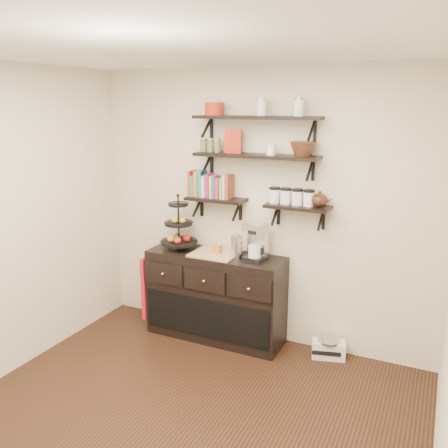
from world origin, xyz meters
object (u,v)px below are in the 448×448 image
sideboard (216,296)px  fruit_stand (179,231)px  radio (328,349)px  coffee_maker (256,242)px

sideboard → fruit_stand: fruit_stand is taller
fruit_stand → radio: 1.87m
sideboard → fruit_stand: size_ratio=2.55×
coffee_maker → sideboard: bearing=-165.1°
sideboard → coffee_maker: (0.43, 0.02, 0.62)m
sideboard → coffee_maker: bearing=3.3°
sideboard → radio: size_ratio=4.13×
sideboard → coffee_maker: size_ratio=3.87×
sideboard → fruit_stand: 0.76m
sideboard → radio: 1.22m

